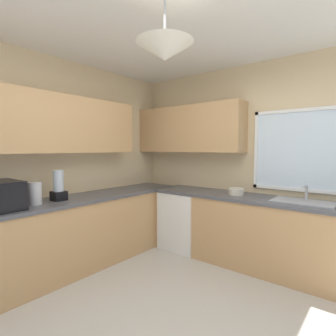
# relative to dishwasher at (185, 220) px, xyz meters

# --- Properties ---
(ground_plane) EXTENTS (8.79, 8.79, 0.00)m
(ground_plane) POSITION_rel_dishwasher_xyz_m (0.97, -1.66, -0.42)
(ground_plane) COLOR #B7B2A8
(room_shell) EXTENTS (4.00, 4.12, 2.72)m
(room_shell) POSITION_rel_dishwasher_xyz_m (0.14, -1.07, 1.45)
(room_shell) COLOR beige
(room_shell) RESTS_ON ground_plane
(counter_run_left) EXTENTS (0.65, 3.73, 0.89)m
(counter_run_left) POSITION_rel_dishwasher_xyz_m (-0.66, -1.66, 0.02)
(counter_run_left) COLOR tan
(counter_run_left) RESTS_ON ground_plane
(counter_run_back) EXTENTS (3.09, 0.65, 0.89)m
(counter_run_back) POSITION_rel_dishwasher_xyz_m (1.18, 0.03, 0.02)
(counter_run_back) COLOR tan
(counter_run_back) RESTS_ON ground_plane
(dishwasher) EXTENTS (0.60, 0.60, 0.85)m
(dishwasher) POSITION_rel_dishwasher_xyz_m (0.00, 0.00, 0.00)
(dishwasher) COLOR white
(dishwasher) RESTS_ON ground_plane
(kettle) EXTENTS (0.14, 0.14, 0.24)m
(kettle) POSITION_rel_dishwasher_xyz_m (-0.64, -1.92, 0.59)
(kettle) COLOR #B7B7BC
(kettle) RESTS_ON counter_run_left
(sink_assembly) EXTENTS (0.65, 0.40, 0.19)m
(sink_assembly) POSITION_rel_dishwasher_xyz_m (1.61, 0.04, 0.48)
(sink_assembly) COLOR #9EA0A5
(sink_assembly) RESTS_ON counter_run_back
(bowl) EXTENTS (0.20, 0.20, 0.09)m
(bowl) POSITION_rel_dishwasher_xyz_m (0.81, 0.03, 0.51)
(bowl) COLOR beige
(bowl) RESTS_ON counter_run_back
(blender_appliance) EXTENTS (0.15, 0.15, 0.36)m
(blender_appliance) POSITION_rel_dishwasher_xyz_m (-0.66, -1.64, 0.63)
(blender_appliance) COLOR black
(blender_appliance) RESTS_ON counter_run_left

